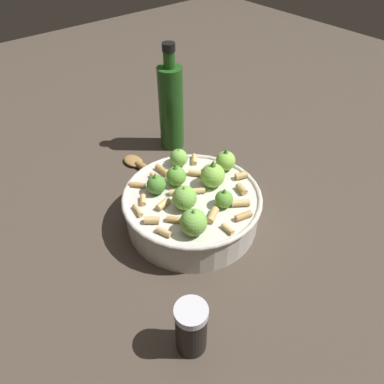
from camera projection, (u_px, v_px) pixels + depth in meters
ground_plane at (192, 221)px, 0.71m from camera, size 2.40×2.40×0.00m
cooking_pan at (192, 205)px, 0.68m from camera, size 0.25×0.25×0.12m
pepper_shaker at (191, 328)px, 0.50m from camera, size 0.05×0.05×0.09m
olive_oil_bottle at (171, 106)px, 0.84m from camera, size 0.06×0.06×0.24m
wooden_spoon at (156, 176)px, 0.80m from camera, size 0.05×0.24×0.02m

